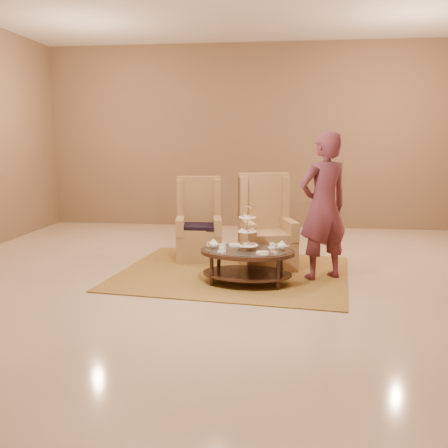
# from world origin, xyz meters

# --- Properties ---
(ground) EXTENTS (8.00, 8.00, 0.00)m
(ground) POSITION_xyz_m (0.00, 0.00, 0.00)
(ground) COLOR beige
(ground) RESTS_ON ground
(ceiling) EXTENTS (8.00, 8.00, 0.02)m
(ceiling) POSITION_xyz_m (0.00, 0.00, 0.00)
(ceiling) COLOR silver
(ceiling) RESTS_ON ground
(wall_back) EXTENTS (8.00, 0.04, 3.50)m
(wall_back) POSITION_xyz_m (0.00, 4.00, 1.75)
(wall_back) COLOR #816346
(wall_back) RESTS_ON ground
(rug) EXTENTS (3.12, 2.70, 0.02)m
(rug) POSITION_xyz_m (0.02, 0.45, 0.01)
(rug) COLOR #AB8A3C
(rug) RESTS_ON ground
(tea_table) EXTENTS (1.17, 0.85, 0.94)m
(tea_table) POSITION_xyz_m (0.23, -0.01, 0.34)
(tea_table) COLOR black
(tea_table) RESTS_ON ground
(armchair_left) EXTENTS (0.73, 0.75, 1.17)m
(armchair_left) POSITION_xyz_m (-0.57, 1.23, 0.40)
(armchair_left) COLOR tan
(armchair_left) RESTS_ON ground
(armchair_right) EXTENTS (0.84, 0.85, 1.25)m
(armchair_right) POSITION_xyz_m (0.41, 0.87, 0.42)
(armchair_right) COLOR tan
(armchair_right) RESTS_ON ground
(person) EXTENTS (0.79, 0.70, 1.80)m
(person) POSITION_xyz_m (1.12, 0.32, 0.90)
(person) COLOR brown
(person) RESTS_ON ground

